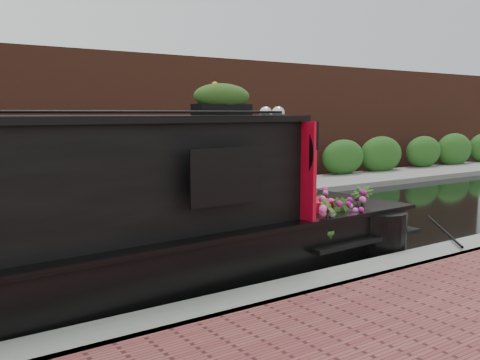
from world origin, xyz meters
TOP-DOWN VIEW (x-y plane):
  - ground at (0.00, 0.00)m, footprint 80.00×80.00m
  - near_bank_coping at (0.00, -3.30)m, footprint 40.00×0.60m
  - far_bank_path at (0.00, 4.20)m, footprint 40.00×2.40m
  - far_hedge at (0.00, 5.10)m, footprint 40.00×1.10m
  - far_brick_wall at (0.00, 7.20)m, footprint 40.00×1.00m
  - rope_fender at (2.62, -1.88)m, footprint 0.37×0.39m

SIDE VIEW (x-z plane):
  - ground at x=0.00m, z-range 0.00..0.00m
  - near_bank_coping at x=0.00m, z-range -0.25..0.25m
  - far_bank_path at x=0.00m, z-range -0.17..0.17m
  - far_hedge at x=0.00m, z-range -1.40..1.40m
  - far_brick_wall at x=0.00m, z-range -4.00..4.00m
  - rope_fender at x=2.62m, z-range 0.00..0.37m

